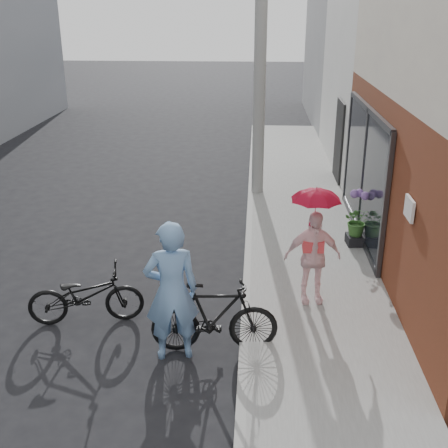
# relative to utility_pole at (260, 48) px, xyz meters

# --- Properties ---
(ground) EXTENTS (80.00, 80.00, 0.00)m
(ground) POSITION_rel_utility_pole_xyz_m (-1.10, -6.00, -3.50)
(ground) COLOR black
(ground) RESTS_ON ground
(sidewalk) EXTENTS (2.20, 24.00, 0.12)m
(sidewalk) POSITION_rel_utility_pole_xyz_m (1.00, -4.00, -3.44)
(sidewalk) COLOR gray
(sidewalk) RESTS_ON ground
(curb) EXTENTS (0.12, 24.00, 0.12)m
(curb) POSITION_rel_utility_pole_xyz_m (-0.16, -4.00, -3.44)
(curb) COLOR #9E9E99
(curb) RESTS_ON ground
(east_building_far) EXTENTS (8.00, 8.00, 7.00)m
(east_building_far) POSITION_rel_utility_pole_xyz_m (6.10, 10.00, 0.00)
(east_building_far) COLOR gray
(east_building_far) RESTS_ON ground
(utility_pole) EXTENTS (0.28, 0.28, 7.00)m
(utility_pole) POSITION_rel_utility_pole_xyz_m (0.00, 0.00, 0.00)
(utility_pole) COLOR #9E9E99
(utility_pole) RESTS_ON ground
(officer) EXTENTS (0.80, 0.62, 1.94)m
(officer) POSITION_rel_utility_pole_xyz_m (-1.10, -6.78, -2.53)
(officer) COLOR #6F97C5
(officer) RESTS_ON ground
(bike_left) EXTENTS (1.76, 0.89, 0.88)m
(bike_left) POSITION_rel_utility_pole_xyz_m (-2.50, -6.00, -3.06)
(bike_left) COLOR black
(bike_left) RESTS_ON ground
(bike_right) EXTENTS (1.75, 0.63, 1.03)m
(bike_right) POSITION_rel_utility_pole_xyz_m (-0.56, -6.62, -2.99)
(bike_right) COLOR black
(bike_right) RESTS_ON ground
(kimono_woman) EXTENTS (0.90, 0.47, 1.47)m
(kimono_woman) POSITION_rel_utility_pole_xyz_m (0.84, -5.37, -2.64)
(kimono_woman) COLOR #FFD5D8
(kimono_woman) RESTS_ON sidewalk
(parasol) EXTENTS (0.71, 0.71, 0.63)m
(parasol) POSITION_rel_utility_pole_xyz_m (0.84, -5.37, -1.59)
(parasol) COLOR red
(parasol) RESTS_ON kimono_woman
(planter) EXTENTS (0.39, 0.39, 0.19)m
(planter) POSITION_rel_utility_pole_xyz_m (1.90, -3.14, -3.29)
(planter) COLOR black
(planter) RESTS_ON sidewalk
(potted_plant) EXTENTS (0.52, 0.45, 0.58)m
(potted_plant) POSITION_rel_utility_pole_xyz_m (1.90, -3.14, -2.90)
(potted_plant) COLOR #366629
(potted_plant) RESTS_ON planter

